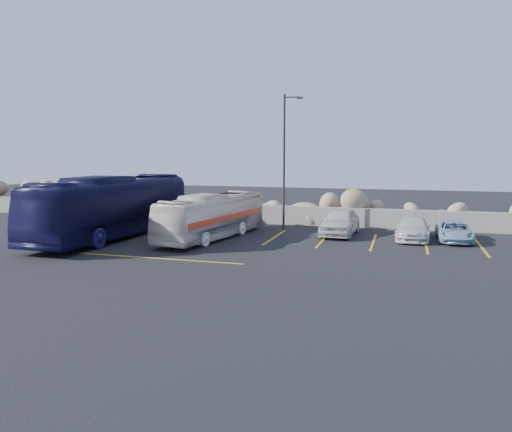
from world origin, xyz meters
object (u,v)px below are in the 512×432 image
(car_a, at_px, (340,222))
(car_d, at_px, (454,232))
(tour_coach, at_px, (113,207))
(lamppost, at_px, (285,158))
(vintage_bus, at_px, (212,216))
(car_c, at_px, (413,228))

(car_a, height_order, car_d, car_a)
(car_a, bearing_deg, tour_coach, -157.15)
(car_d, bearing_deg, car_a, 176.28)
(car_a, relative_size, car_d, 1.20)
(lamppost, distance_m, vintage_bus, 5.76)
(car_a, distance_m, car_c, 3.92)
(vintage_bus, xyz_separation_m, car_c, (10.44, 2.74, -0.60))
(vintage_bus, distance_m, car_c, 10.81)
(lamppost, bearing_deg, tour_coach, -150.16)
(vintage_bus, distance_m, car_d, 12.85)
(lamppost, relative_size, tour_coach, 0.66)
(tour_coach, height_order, car_d, tour_coach)
(car_c, height_order, car_d, car_c)
(lamppost, xyz_separation_m, car_c, (7.30, -0.98, -3.69))
(vintage_bus, height_order, car_a, vintage_bus)
(lamppost, bearing_deg, car_c, -7.64)
(tour_coach, height_order, car_c, tour_coach)
(car_a, bearing_deg, car_d, 0.63)
(tour_coach, height_order, car_a, tour_coach)
(lamppost, xyz_separation_m, tour_coach, (-8.53, -4.89, -2.61))
(lamppost, xyz_separation_m, car_a, (3.39, -0.71, -3.54))
(tour_coach, bearing_deg, lamppost, 31.59)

